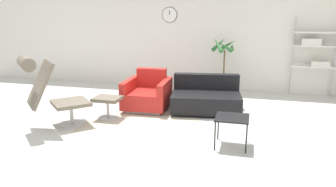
# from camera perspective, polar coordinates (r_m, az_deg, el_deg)

# --- Properties ---
(ground_plane) EXTENTS (12.00, 12.00, 0.00)m
(ground_plane) POSITION_cam_1_polar(r_m,az_deg,el_deg) (5.54, -1.15, -5.78)
(ground_plane) COLOR silver
(wall_back) EXTENTS (12.00, 0.09, 2.80)m
(wall_back) POSITION_cam_1_polar(r_m,az_deg,el_deg) (8.17, 4.64, 10.70)
(wall_back) COLOR silver
(wall_back) RESTS_ON ground_plane
(round_rug) EXTENTS (2.29, 2.29, 0.01)m
(round_rug) POSITION_cam_1_polar(r_m,az_deg,el_deg) (5.36, -4.21, -6.50)
(round_rug) COLOR #BCB29E
(round_rug) RESTS_ON ground_plane
(lounge_chair) EXTENTS (1.12, 1.12, 1.22)m
(lounge_chair) POSITION_cam_1_polar(r_m,az_deg,el_deg) (5.62, -20.27, 1.23)
(lounge_chair) COLOR #BCBCC1
(lounge_chair) RESTS_ON ground_plane
(ottoman) EXTENTS (0.47, 0.40, 0.40)m
(ottoman) POSITION_cam_1_polar(r_m,az_deg,el_deg) (5.98, -10.48, -1.58)
(ottoman) COLOR #BCBCC1
(ottoman) RESTS_ON ground_plane
(armchair_red) EXTENTS (0.88, 0.96, 0.75)m
(armchair_red) POSITION_cam_1_polar(r_m,az_deg,el_deg) (6.52, -3.54, -0.23)
(armchair_red) COLOR silver
(armchair_red) RESTS_ON ground_plane
(couch_low) EXTENTS (1.42, 1.11, 0.67)m
(couch_low) POSITION_cam_1_polar(r_m,az_deg,el_deg) (6.39, 6.63, -0.89)
(couch_low) COLOR black
(couch_low) RESTS_ON ground_plane
(side_table) EXTENTS (0.47, 0.47, 0.44)m
(side_table) POSITION_cam_1_polar(r_m,az_deg,el_deg) (4.74, 11.12, -4.52)
(side_table) COLOR black
(side_table) RESTS_ON ground_plane
(potted_plant) EXTENTS (0.58, 0.62, 1.32)m
(potted_plant) POSITION_cam_1_polar(r_m,az_deg,el_deg) (7.76, 9.65, 4.63)
(potted_plant) COLOR brown
(potted_plant) RESTS_ON ground_plane
(shelf_unit) EXTENTS (0.94, 0.28, 1.78)m
(shelf_unit) POSITION_cam_1_polar(r_m,az_deg,el_deg) (7.95, 24.20, 6.86)
(shelf_unit) COLOR #BCBCC1
(shelf_unit) RESTS_ON ground_plane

